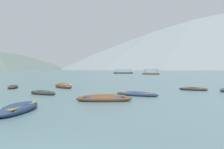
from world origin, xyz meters
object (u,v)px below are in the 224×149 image
rowboat_7 (137,94)px  ferry_1 (151,74)px  rowboat_8 (18,109)px  rowboat_0 (104,99)px  rowboat_6 (63,86)px  rowboat_3 (193,89)px  rowboat_2 (43,93)px  ferry_0 (123,73)px  rowboat_10 (13,87)px

rowboat_7 → ferry_1: (4.63, 93.85, 0.29)m
rowboat_7 → rowboat_8: size_ratio=0.91×
rowboat_0 → rowboat_6: size_ratio=1.04×
rowboat_3 → rowboat_6: size_ratio=0.80×
rowboat_2 → rowboat_3: 16.07m
rowboat_6 → rowboat_7: size_ratio=1.00×
rowboat_2 → rowboat_7: size_ratio=0.78×
rowboat_7 → rowboat_6: bearing=136.7°
rowboat_3 → rowboat_6: (-15.46, 2.23, 0.08)m
rowboat_3 → ferry_0: (-15.41, 110.76, 0.30)m
rowboat_2 → rowboat_6: (-0.73, 8.64, 0.08)m
ferry_0 → rowboat_6: bearing=-90.0°
rowboat_6 → ferry_0: bearing=90.0°
rowboat_0 → ferry_0: ferry_0 is taller
rowboat_8 → ferry_0: ferry_0 is taller
rowboat_2 → rowboat_6: bearing=94.8°
rowboat_2 → ferry_0: bearing=90.3°
rowboat_0 → rowboat_10: (-13.06, 11.69, -0.04)m
rowboat_10 → ferry_1: 88.58m
rowboat_8 → ferry_0: (-3.05, 126.81, 0.25)m
rowboat_6 → rowboat_10: bearing=-167.8°
rowboat_8 → ferry_1: 103.84m
rowboat_6 → rowboat_8: rowboat_6 is taller
rowboat_8 → ferry_1: ferry_1 is taller
rowboat_8 → ferry_0: bearing=91.4°
rowboat_10 → ferry_0: bearing=86.8°
rowboat_10 → ferry_1: size_ratio=0.51×
rowboat_2 → rowboat_7: (8.67, -0.22, -0.00)m
rowboat_8 → rowboat_10: 19.27m
rowboat_0 → ferry_1: size_ratio=0.56×
rowboat_3 → rowboat_8: 20.25m
rowboat_2 → rowboat_8: bearing=-76.1°
rowboat_6 → ferry_0: 108.53m
ferry_0 → ferry_1: 27.38m
rowboat_10 → rowboat_3: bearing=-2.5°
rowboat_3 → ferry_0: ferry_0 is taller
rowboat_6 → rowboat_2: bearing=-85.2°
rowboat_2 → ferry_0: size_ratio=0.30×
rowboat_8 → rowboat_10: size_ratio=1.15×
rowboat_7 → ferry_0: bearing=94.5°
rowboat_6 → ferry_0: ferry_0 is taller
rowboat_3 → rowboat_6: rowboat_6 is taller
rowboat_0 → rowboat_8: rowboat_0 is taller
rowboat_0 → rowboat_8: bearing=-126.8°
rowboat_2 → rowboat_7: rowboat_2 is taller
rowboat_0 → rowboat_2: bearing=145.5°
rowboat_7 → ferry_0: size_ratio=0.39×
rowboat_2 → ferry_0: ferry_0 is taller
rowboat_3 → rowboat_8: rowboat_8 is taller
rowboat_6 → ferry_1: (14.03, 84.99, 0.21)m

